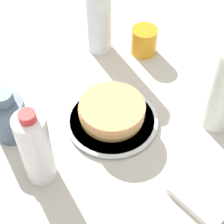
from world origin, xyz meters
The scene contains 9 objects.
ground_plane centered at (0.00, 0.00, 0.00)m, with size 4.00×4.00×0.00m, color #BCB7AD.
plate centered at (0.02, 0.03, 0.01)m, with size 0.24×0.24×0.01m.
pancake_stack centered at (0.02, 0.03, 0.04)m, with size 0.17×0.18×0.06m.
juice_glass centered at (0.19, 0.27, 0.04)m, with size 0.08×0.08×0.08m.
cream_jug centered at (-0.23, 0.06, 0.06)m, with size 0.09×0.09×0.14m.
water_bottle_near centered at (0.06, 0.32, 0.11)m, with size 0.07×0.07×0.24m.
water_bottle_mid centered at (0.27, -0.05, 0.12)m, with size 0.07×0.07×0.25m.
water_bottle_far centered at (-0.18, -0.08, 0.10)m, with size 0.07×0.07×0.22m.
napkin centered at (0.18, -0.23, 0.01)m, with size 0.21×0.19×0.02m.
Camera 1 is at (-0.16, -0.56, 0.76)m, focal length 60.00 mm.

